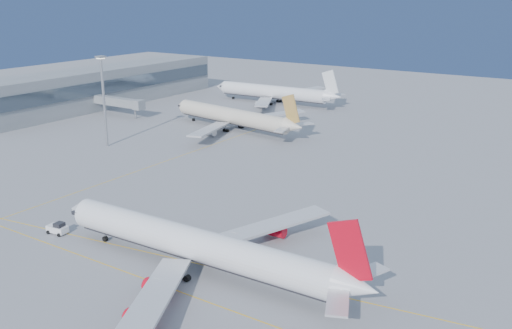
{
  "coord_description": "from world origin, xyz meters",
  "views": [
    {
      "loc": [
        62.04,
        -72.23,
        43.92
      ],
      "look_at": [
        -5.17,
        29.07,
        7.0
      ],
      "focal_mm": 40.0,
      "sensor_mm": 36.0,
      "label": 1
    }
  ],
  "objects_px": {
    "airliner_virgin": "(200,246)",
    "airliner_etihad": "(234,117)",
    "pushback_tug": "(58,228)",
    "airliner_third": "(275,92)",
    "light_mast": "(103,94)"
  },
  "relations": [
    {
      "from": "pushback_tug",
      "to": "light_mast",
      "type": "xyz_separation_m",
      "value": [
        -41.03,
        49.76,
        14.58
      ]
    },
    {
      "from": "airliner_etihad",
      "to": "airliner_third",
      "type": "relative_size",
      "value": 0.98
    },
    {
      "from": "light_mast",
      "to": "airliner_virgin",
      "type": "bearing_deg",
      "value": -32.58
    },
    {
      "from": "airliner_etihad",
      "to": "airliner_third",
      "type": "distance_m",
      "value": 48.56
    },
    {
      "from": "airliner_etihad",
      "to": "light_mast",
      "type": "bearing_deg",
      "value": -108.87
    },
    {
      "from": "airliner_virgin",
      "to": "airliner_etihad",
      "type": "xyz_separation_m",
      "value": [
        -53.62,
        84.22,
        -0.01
      ]
    },
    {
      "from": "airliner_etihad",
      "to": "pushback_tug",
      "type": "relative_size",
      "value": 13.58
    },
    {
      "from": "airliner_etihad",
      "to": "pushback_tug",
      "type": "xyz_separation_m",
      "value": [
        21.36,
        -87.15,
        -3.49
      ]
    },
    {
      "from": "airliner_virgin",
      "to": "pushback_tug",
      "type": "xyz_separation_m",
      "value": [
        -32.25,
        -2.93,
        -3.5
      ]
    },
    {
      "from": "airliner_virgin",
      "to": "airliner_third",
      "type": "relative_size",
      "value": 1.05
    },
    {
      "from": "airliner_third",
      "to": "light_mast",
      "type": "xyz_separation_m",
      "value": [
        -6.68,
        -84.19,
        10.92
      ]
    },
    {
      "from": "airliner_virgin",
      "to": "light_mast",
      "type": "xyz_separation_m",
      "value": [
        -73.28,
        46.82,
        11.08
      ]
    },
    {
      "from": "airliner_etihad",
      "to": "pushback_tug",
      "type": "bearing_deg",
      "value": -67.36
    },
    {
      "from": "airliner_virgin",
      "to": "light_mast",
      "type": "distance_m",
      "value": 87.67
    },
    {
      "from": "airliner_virgin",
      "to": "airliner_etihad",
      "type": "bearing_deg",
      "value": 121.33
    }
  ]
}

